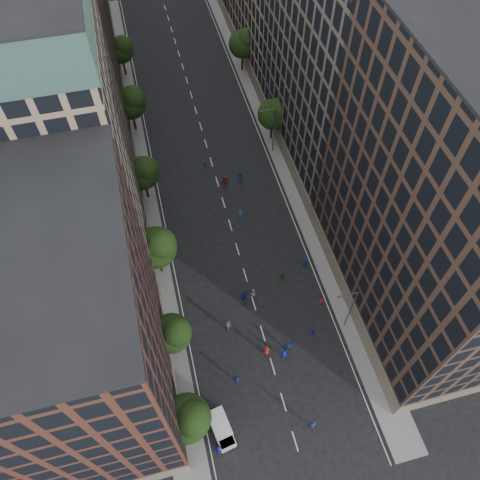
{
  "coord_description": "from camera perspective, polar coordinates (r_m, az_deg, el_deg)",
  "views": [
    {
      "loc": [
        -8.87,
        -9.59,
        56.46
      ],
      "look_at": [
        0.41,
        27.13,
        2.0
      ],
      "focal_mm": 35.0,
      "sensor_mm": 36.0,
      "label": 1
    }
  ],
  "objects": [
    {
      "name": "tree_right_a",
      "position": [
        79.33,
        4.17,
        15.18
      ],
      "size": [
        5.0,
        5.0,
        8.39
      ],
      "color": "black",
      "rests_on": "ground"
    },
    {
      "name": "skater_17",
      "position": [
        74.68,
        -1.86,
        7.14
      ],
      "size": [
        1.85,
        1.14,
        1.9
      ],
      "primitive_type": "imported",
      "rotation": [
        0.0,
        0.0,
        3.5
      ],
      "color": "maroon",
      "rests_on": "ground"
    },
    {
      "name": "skater_9",
      "position": [
        60.97,
        -1.48,
        -10.41
      ],
      "size": [
        1.4,
        1.1,
        1.9
      ],
      "primitive_type": "imported",
      "rotation": [
        0.0,
        0.0,
        2.77
      ],
      "color": "#3A3B3F",
      "rests_on": "ground"
    },
    {
      "name": "skater_16",
      "position": [
        77.51,
        -4.33,
        9.05
      ],
      "size": [
        0.95,
        0.58,
        1.5
      ],
      "primitive_type": "imported",
      "rotation": [
        0.0,
        0.0,
        2.88
      ],
      "color": "blue",
      "rests_on": "ground"
    },
    {
      "name": "tree_left_1",
      "position": [
        56.09,
        -8.18,
        -11.14
      ],
      "size": [
        4.8,
        4.8,
        8.21
      ],
      "color": "black",
      "rests_on": "ground"
    },
    {
      "name": "tree_left_0",
      "position": [
        52.3,
        -6.3,
        -20.8
      ],
      "size": [
        5.2,
        5.2,
        8.83
      ],
      "color": "black",
      "rests_on": "ground"
    },
    {
      "name": "bldg_left_c",
      "position": [
        80.46,
        -20.42,
        20.0
      ],
      "size": [
        14.0,
        20.0,
        28.0
      ],
      "primitive_type": "cube",
      "color": "#50281E",
      "rests_on": "ground"
    },
    {
      "name": "sidewalk_left",
      "position": [
        80.3,
        -12.4,
        9.04
      ],
      "size": [
        4.0,
        105.0,
        0.15
      ],
      "primitive_type": "cube",
      "color": "slate",
      "rests_on": "ground"
    },
    {
      "name": "bldg_right_b",
      "position": [
        72.42,
        11.82,
        20.57
      ],
      "size": [
        14.0,
        28.0,
        33.0
      ],
      "primitive_type": "cube",
      "color": "#605A4F",
      "rests_on": "ground"
    },
    {
      "name": "skater_11",
      "position": [
        62.93,
        0.56,
        -6.88
      ],
      "size": [
        1.65,
        0.72,
        1.72
      ],
      "primitive_type": "imported",
      "rotation": [
        0.0,
        0.0,
        3.28
      ],
      "color": "#1417A3",
      "rests_on": "ground"
    },
    {
      "name": "skater_4",
      "position": [
        58.58,
        -0.34,
        -16.65
      ],
      "size": [
        0.96,
        0.47,
        1.59
      ],
      "primitive_type": "imported",
      "rotation": [
        0.0,
        0.0,
        3.23
      ],
      "color": "#1643BA",
      "rests_on": "ground"
    },
    {
      "name": "skater_7",
      "position": [
        63.49,
        9.77,
        -7.49
      ],
      "size": [
        0.63,
        0.45,
        1.62
      ],
      "primitive_type": "imported",
      "rotation": [
        0.0,
        0.0,
        3.02
      ],
      "color": "maroon",
      "rests_on": "ground"
    },
    {
      "name": "tree_left_2",
      "position": [
        61.4,
        -10.07,
        -0.78
      ],
      "size": [
        5.6,
        5.6,
        9.45
      ],
      "color": "black",
      "rests_on": "ground"
    },
    {
      "name": "bldg_left_a",
      "position": [
        47.39,
        -18.66,
        -11.34
      ],
      "size": [
        14.0,
        22.0,
        30.0
      ],
      "primitive_type": "cube",
      "color": "#50281E",
      "rests_on": "ground"
    },
    {
      "name": "sidewalk_right",
      "position": [
        82.91,
        4.42,
        12.15
      ],
      "size": [
        4.0,
        105.0,
        0.15
      ],
      "primitive_type": "cube",
      "color": "slate",
      "rests_on": "ground"
    },
    {
      "name": "skater_12",
      "position": [
        66.36,
        7.88,
        -2.69
      ],
      "size": [
        0.9,
        0.76,
        1.56
      ],
      "primitive_type": "imported",
      "rotation": [
        0.0,
        0.0,
        2.72
      ],
      "color": "#121C93",
      "rests_on": "ground"
    },
    {
      "name": "ground",
      "position": [
        75.67,
        -2.71,
        6.85
      ],
      "size": [
        240.0,
        240.0,
        0.0
      ],
      "primitive_type": "plane",
      "color": "black",
      "rests_on": "ground"
    },
    {
      "name": "skater_5",
      "position": [
        60.31,
        5.84,
        -12.81
      ],
      "size": [
        1.5,
        0.56,
        1.59
      ],
      "primitive_type": "imported",
      "rotation": [
        0.0,
        0.0,
        3.08
      ],
      "color": "#1547AE",
      "rests_on": "ground"
    },
    {
      "name": "skater_10",
      "position": [
        64.8,
        5.15,
        -4.48
      ],
      "size": [
        0.95,
        0.66,
        1.49
      ],
      "primitive_type": "imported",
      "rotation": [
        0.0,
        0.0,
        2.76
      ],
      "color": "#1A5924",
      "rests_on": "ground"
    },
    {
      "name": "skater_14",
      "position": [
        75.32,
        -0.06,
        7.69
      ],
      "size": [
        0.98,
        0.8,
        1.87
      ],
      "primitive_type": "imported",
      "rotation": [
        0.0,
        0.0,
        3.04
      ],
      "color": "#1635BA",
      "rests_on": "ground"
    },
    {
      "name": "skater_15",
      "position": [
        70.65,
        0.03,
        3.17
      ],
      "size": [
        1.11,
        0.8,
        1.55
      ],
      "primitive_type": "imported",
      "rotation": [
        0.0,
        0.0,
        3.39
      ],
      "color": "#1447A8",
      "rests_on": "ground"
    },
    {
      "name": "bldg_right_a",
      "position": [
        53.48,
        23.16,
        3.45
      ],
      "size": [
        14.0,
        30.0,
        36.0
      ],
      "primitive_type": "cube",
      "color": "#483227",
      "rests_on": "ground"
    },
    {
      "name": "tree_left_5",
      "position": [
        96.0,
        -14.3,
        21.64
      ],
      "size": [
        4.8,
        4.8,
        8.33
      ],
      "color": "black",
      "rests_on": "ground"
    },
    {
      "name": "streetlamp_near",
      "position": [
        58.88,
        13.25,
        -8.03
      ],
      "size": [
        2.64,
        0.22,
        9.06
      ],
      "color": "#595B60",
      "rests_on": "ground"
    },
    {
      "name": "streetlamp_far",
      "position": [
        77.33,
        4.02,
        13.49
      ],
      "size": [
        2.64,
        0.22,
        9.06
      ],
      "color": "#595B60",
      "rests_on": "ground"
    },
    {
      "name": "skater_6",
      "position": [
        59.79,
        3.26,
        -13.29
      ],
      "size": [
        1.02,
        0.8,
        1.83
      ],
      "primitive_type": "imported",
      "rotation": [
        0.0,
        0.0,
        2.87
      ],
      "color": "#A2241B",
      "rests_on": "ground"
    },
    {
      "name": "skater_2",
      "position": [
        61.42,
        8.77,
        -11.13
      ],
      "size": [
        0.78,
        0.61,
        1.59
      ],
      "primitive_type": "imported",
      "rotation": [
        0.0,
        0.0,
        3.13
      ],
      "color": "#132EA0",
      "rests_on": "ground"
    },
    {
      "name": "skater_13",
      "position": [
        71.04,
        -7.25,
        3.02
      ],
      "size": [
        0.64,
        0.46,
        1.64
      ],
      "primitive_type": "imported",
      "rotation": [
        0.0,
        0.0,
        3.26
      ],
      "color": "blue",
      "rests_on": "ground"
    },
    {
      "name": "tree_left_3",
      "position": [
        70.81,
        -11.68,
        8.13
      ],
      "size": [
        5.0,
        5.0,
        8.58
      ],
      "color": "black",
      "rests_on": "ground"
    },
    {
      "name": "tree_left_4",
      "position": [
        82.59,
        -13.18,
        16.1
      ],
      "size": [
        5.4,
        5.4,
        9.08
      ],
      "color": "black",
      "rests_on": "ground"
    },
    {
      "name": "skater_3",
      "position": [
        59.89,
        5.38,
        -13.73
      ],
      "size": [
        1.17,
        0.95,
        1.58
      ],
      "primitive_type": "imported",
      "rotation": [
        0.0,
        0.0,
        2.72
      ],
      "color": "#1618B6",
      "rests_on": "ground"
    },
    {
      "name": "bldg_left_b",
      "position": [
        60.4,
        -20.44,
        10.42
      ],
      "size": [
        14.0,
        26.0,
        34.0
      ],
      "primitive_type": "cube",
      "color": "#9A8064",
      "rests_on": "ground"
    },
    {
      "name": "tree_right_b",
      "position": [
        94.64,
        0.44,
        22.94
      ],
      "size": [
        5.2,
        5.2,
        8.83
      ],
      "color": "black",
      "rests_on": "ground"
    },
    {
      "name": "skater_0",
      "position": [
        56.58,
        -2.5,
        -24.17
      ],
      "size": [
        1.01,
        0.83,
        1.79
      ],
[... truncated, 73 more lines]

